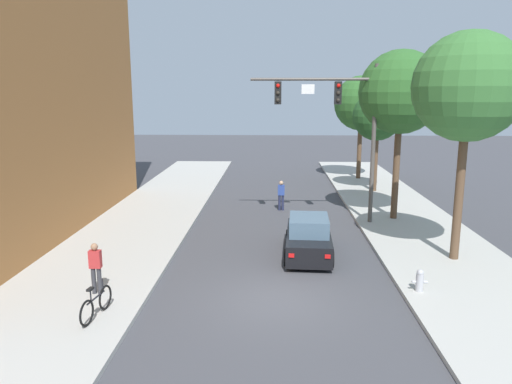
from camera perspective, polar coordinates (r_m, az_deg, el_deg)
name	(u,v)px	position (r m, az deg, el deg)	size (l,w,h in m)	color
ground_plane	(276,300)	(15.56, 2.37, -12.50)	(120.00, 120.00, 0.00)	#424247
sidewalk_left	(71,294)	(16.79, -20.85, -11.14)	(5.00, 60.00, 0.15)	#B2AFA8
sidewalk_right	(488,301)	(16.87, 25.52, -11.42)	(5.00, 60.00, 0.15)	#B2AFA8
traffic_signal_mast	(340,115)	(23.42, 9.76, 8.87)	(5.92, 0.38, 7.50)	#514C47
car_lead_black	(308,238)	(19.40, 6.17, -5.35)	(2.00, 4.32, 1.60)	black
pedestrian_sidewalk_left_walker	(96,266)	(16.08, -18.27, -8.20)	(0.36, 0.22, 1.64)	#333338
pedestrian_crossing_road	(281,194)	(26.59, 2.96, -0.23)	(0.36, 0.22, 1.64)	#232847
bicycle_leaning	(96,304)	(14.66, -18.20, -12.35)	(0.31, 1.76, 0.98)	black
fire_hydrant	(420,280)	(16.51, 18.62, -9.77)	(0.48, 0.24, 0.72)	#B2B2B7
street_tree_nearest	(468,88)	(19.19, 23.59, 11.14)	(3.93, 3.93, 8.36)	brown
street_tree_second	(401,93)	(24.74, 16.58, 11.09)	(4.01, 4.01, 8.22)	brown
street_tree_third	(377,117)	(31.68, 14.02, 8.56)	(3.08, 3.08, 6.30)	brown
street_tree_farthest	(361,103)	(36.20, 12.22, 10.10)	(3.89, 3.89, 7.40)	brown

